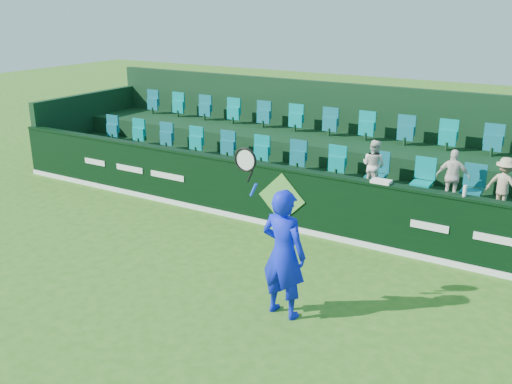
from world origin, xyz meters
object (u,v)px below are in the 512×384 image
Objects in this scene: spectator_middle at (453,177)px; drinks_bottle at (465,191)px; spectator_right at (504,185)px; towel at (381,181)px; spectator_left at (374,165)px; tennis_player at (283,253)px.

spectator_middle is 1.21m from drinks_bottle.
drinks_bottle is (-0.50, -1.12, 0.12)m from spectator_right.
drinks_bottle is at bearing 105.02° from spectator_middle.
spectator_right reaches higher than towel.
drinks_bottle is at bearing 165.25° from spectator_left.
spectator_left is at bearing -6.92° from spectator_middle.
spectator_middle is 1.02× the size of spectator_right.
drinks_bottle reaches higher than towel.
tennis_player is at bearing 76.78° from spectator_right.
spectator_right is at bearing 66.14° from drinks_bottle.
tennis_player is 13.32× the size of drinks_bottle.
spectator_middle is at bearing 71.00° from tennis_player.
tennis_player is 2.45× the size of spectator_left.
spectator_left is 2.59m from spectator_right.
spectator_right is (2.42, 4.29, 0.30)m from tennis_player.
towel is 1.53m from drinks_bottle.
spectator_left is 1.64m from spectator_middle.
spectator_left is at bearing 16.25° from spectator_right.
spectator_middle is 1.56m from towel.
tennis_player reaches higher than spectator_left.
spectator_middle reaches higher than drinks_bottle.
tennis_player is at bearing 64.09° from spectator_middle.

